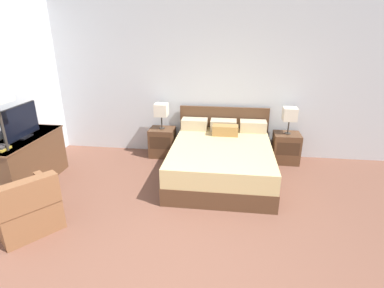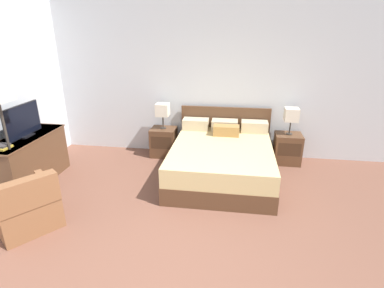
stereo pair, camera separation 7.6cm
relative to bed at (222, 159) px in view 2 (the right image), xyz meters
name	(u,v)px [view 2 (the right image)]	position (x,y,z in m)	size (l,w,h in m)	color
ground_plane	(178,279)	(-0.30, -2.35, -0.31)	(10.10, 10.10, 0.00)	brown
wall_back	(211,81)	(-0.30, 1.04, 1.13)	(7.24, 0.06, 2.88)	silver
bed	(222,159)	(0.00, 0.00, 0.00)	(1.70, 2.06, 0.97)	brown
nightstand_left	(164,142)	(-1.18, 0.74, -0.03)	(0.48, 0.42, 0.56)	brown
nightstand_right	(287,148)	(1.18, 0.74, -0.03)	(0.48, 0.42, 0.56)	brown
table_lamp_left	(163,110)	(-1.18, 0.74, 0.61)	(0.24, 0.24, 0.49)	#332D28
table_lamp_right	(291,115)	(1.18, 0.74, 0.61)	(0.24, 0.24, 0.49)	#332D28
dresser	(29,160)	(-3.04, -0.69, 0.10)	(0.53, 1.41, 0.79)	brown
tv	(22,122)	(-3.04, -0.66, 0.72)	(0.18, 0.77, 0.50)	black
book_red_cover	(1,147)	(-3.04, -1.18, 0.50)	(0.25, 0.19, 0.03)	gold
book_blue_cover	(1,145)	(-3.02, -1.18, 0.53)	(0.18, 0.16, 0.03)	#383333
armchair_by_window	(26,208)	(-2.33, -1.79, -0.03)	(0.96, 0.96, 0.76)	brown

